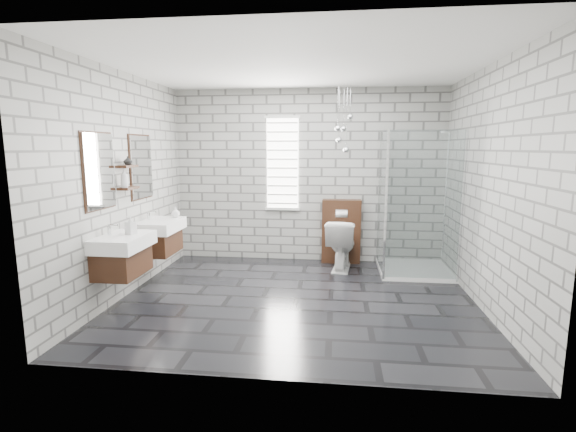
% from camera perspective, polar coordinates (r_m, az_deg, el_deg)
% --- Properties ---
extents(floor, '(4.20, 3.60, 0.02)m').
position_cam_1_polar(floor, '(5.13, 1.18, -11.32)').
color(floor, black).
rests_on(floor, ground).
extents(ceiling, '(4.20, 3.60, 0.02)m').
position_cam_1_polar(ceiling, '(4.89, 1.29, 20.06)').
color(ceiling, white).
rests_on(ceiling, wall_back).
extents(wall_back, '(4.20, 0.02, 2.70)m').
position_cam_1_polar(wall_back, '(6.62, 2.73, 5.43)').
color(wall_back, '#A2A29D').
rests_on(wall_back, floor).
extents(wall_front, '(4.20, 0.02, 2.70)m').
position_cam_1_polar(wall_front, '(3.04, -2.01, 0.80)').
color(wall_front, '#A2A29D').
rests_on(wall_front, floor).
extents(wall_left, '(0.02, 3.60, 2.70)m').
position_cam_1_polar(wall_left, '(5.44, -21.52, 3.94)').
color(wall_left, '#A2A29D').
rests_on(wall_left, floor).
extents(wall_right, '(0.02, 3.60, 2.70)m').
position_cam_1_polar(wall_right, '(5.08, 25.71, 3.33)').
color(wall_right, '#A2A29D').
rests_on(wall_right, floor).
extents(vanity_left, '(0.47, 0.70, 1.57)m').
position_cam_1_polar(vanity_left, '(4.95, -22.03, -3.52)').
color(vanity_left, '#3B2012').
rests_on(vanity_left, wall_left).
extents(vanity_right, '(0.47, 0.70, 1.57)m').
position_cam_1_polar(vanity_right, '(5.81, -17.45, -1.45)').
color(vanity_right, '#3B2012').
rests_on(vanity_right, wall_left).
extents(shelf_lower, '(0.14, 0.30, 0.03)m').
position_cam_1_polar(shelf_lower, '(5.36, -20.99, 3.58)').
color(shelf_lower, '#3B2012').
rests_on(shelf_lower, wall_left).
extents(shelf_upper, '(0.14, 0.30, 0.03)m').
position_cam_1_polar(shelf_upper, '(5.35, -21.16, 6.35)').
color(shelf_upper, '#3B2012').
rests_on(shelf_upper, wall_left).
extents(window, '(0.56, 0.05, 1.48)m').
position_cam_1_polar(window, '(6.62, -0.75, 7.17)').
color(window, white).
rests_on(window, wall_back).
extents(cistern_panel, '(0.60, 0.20, 1.00)m').
position_cam_1_polar(cistern_panel, '(6.61, 7.28, -2.08)').
color(cistern_panel, '#3B2012').
rests_on(cistern_panel, floor).
extents(flush_plate, '(0.18, 0.01, 0.12)m').
position_cam_1_polar(flush_plate, '(6.45, 7.34, 0.35)').
color(flush_plate, silver).
rests_on(flush_plate, cistern_panel).
extents(shower_enclosure, '(1.00, 1.00, 2.03)m').
position_cam_1_polar(shower_enclosure, '(6.19, 16.27, -3.13)').
color(shower_enclosure, white).
rests_on(shower_enclosure, floor).
extents(pendant_cluster, '(0.26, 0.25, 0.98)m').
position_cam_1_polar(pendant_cluster, '(6.15, 7.56, 11.31)').
color(pendant_cluster, silver).
rests_on(pendant_cluster, ceiling).
extents(toilet, '(0.50, 0.78, 0.75)m').
position_cam_1_polar(toilet, '(6.28, 7.28, -3.85)').
color(toilet, white).
rests_on(toilet, floor).
extents(soap_bottle_a, '(0.12, 0.12, 0.21)m').
position_cam_1_polar(soap_bottle_a, '(4.93, -20.72, -1.16)').
color(soap_bottle_a, '#B2B2B2').
rests_on(soap_bottle_a, vanity_left).
extents(soap_bottle_b, '(0.12, 0.12, 0.14)m').
position_cam_1_polar(soap_bottle_b, '(5.94, -15.13, 0.51)').
color(soap_bottle_b, '#B2B2B2').
rests_on(soap_bottle_b, vanity_right).
extents(soap_bottle_c, '(0.11, 0.11, 0.23)m').
position_cam_1_polar(soap_bottle_c, '(5.26, -21.50, 4.85)').
color(soap_bottle_c, '#B2B2B2').
rests_on(soap_bottle_c, shelf_lower).
extents(vase, '(0.11, 0.11, 0.10)m').
position_cam_1_polar(vase, '(5.35, -21.06, 7.08)').
color(vase, '#B2B2B2').
rests_on(vase, shelf_upper).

